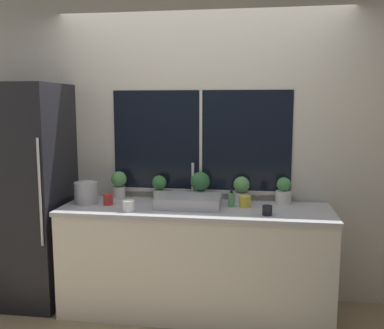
# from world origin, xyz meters

# --- Properties ---
(wall_back) EXTENTS (8.00, 0.09, 2.70)m
(wall_back) POSITION_xyz_m (0.00, 0.70, 1.35)
(wall_back) COLOR beige
(wall_back) RESTS_ON ground_plane
(wall_left) EXTENTS (0.06, 7.00, 2.70)m
(wall_left) POSITION_xyz_m (-2.14, 1.50, 1.35)
(wall_left) COLOR beige
(wall_left) RESTS_ON ground_plane
(counter) EXTENTS (2.18, 0.66, 0.89)m
(counter) POSITION_xyz_m (0.00, 0.32, 0.44)
(counter) COLOR silver
(counter) RESTS_ON ground_plane
(refrigerator) EXTENTS (0.72, 0.71, 1.88)m
(refrigerator) POSITION_xyz_m (-1.50, 0.36, 0.94)
(refrigerator) COLOR black
(refrigerator) RESTS_ON ground_plane
(sink) EXTENTS (0.51, 0.42, 0.33)m
(sink) POSITION_xyz_m (-0.05, 0.34, 0.93)
(sink) COLOR #ADADB2
(sink) RESTS_ON counter
(potted_plant_far_left) EXTENTS (0.14, 0.14, 0.24)m
(potted_plant_far_left) POSITION_xyz_m (-0.72, 0.56, 1.02)
(potted_plant_far_left) COLOR silver
(potted_plant_far_left) RESTS_ON counter
(potted_plant_left) EXTENTS (0.13, 0.13, 0.21)m
(potted_plant_left) POSITION_xyz_m (-0.35, 0.56, 1.00)
(potted_plant_left) COLOR silver
(potted_plant_left) RESTS_ON counter
(potted_plant_center) EXTENTS (0.17, 0.17, 0.25)m
(potted_plant_center) POSITION_xyz_m (0.01, 0.56, 1.03)
(potted_plant_center) COLOR silver
(potted_plant_center) RESTS_ON counter
(potted_plant_right) EXTENTS (0.14, 0.14, 0.22)m
(potted_plant_right) POSITION_xyz_m (0.36, 0.56, 1.01)
(potted_plant_right) COLOR silver
(potted_plant_right) RESTS_ON counter
(potted_plant_far_right) EXTENTS (0.13, 0.13, 0.22)m
(potted_plant_far_right) POSITION_xyz_m (0.71, 0.56, 0.99)
(potted_plant_far_right) COLOR silver
(potted_plant_far_right) RESTS_ON counter
(soap_bottle) EXTENTS (0.05, 0.05, 0.15)m
(soap_bottle) POSITION_xyz_m (0.29, 0.38, 0.95)
(soap_bottle) COLOR #519E5B
(soap_bottle) RESTS_ON counter
(mug_black) EXTENTS (0.07, 0.07, 0.08)m
(mug_black) POSITION_xyz_m (0.57, 0.15, 0.92)
(mug_black) COLOR black
(mug_black) RESTS_ON counter
(mug_red) EXTENTS (0.08, 0.08, 0.09)m
(mug_red) POSITION_xyz_m (-0.73, 0.30, 0.93)
(mug_red) COLOR #B72D28
(mug_red) RESTS_ON counter
(mug_white) EXTENTS (0.09, 0.09, 0.09)m
(mug_white) POSITION_xyz_m (-0.50, 0.12, 0.93)
(mug_white) COLOR white
(mug_white) RESTS_ON counter
(mug_yellow) EXTENTS (0.09, 0.09, 0.09)m
(mug_yellow) POSITION_xyz_m (0.40, 0.39, 0.93)
(mug_yellow) COLOR gold
(mug_yellow) RESTS_ON counter
(kettle) EXTENTS (0.20, 0.20, 0.20)m
(kettle) POSITION_xyz_m (-0.93, 0.34, 0.98)
(kettle) COLOR #B2B2B7
(kettle) RESTS_ON counter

